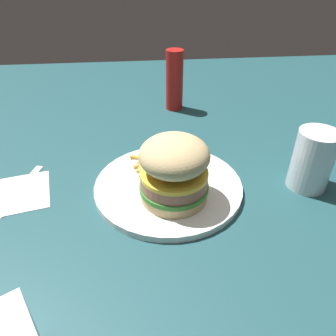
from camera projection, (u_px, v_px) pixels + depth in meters
ground_plane at (152, 190)px, 0.57m from camera, size 1.60×1.60×0.00m
plate at (168, 185)px, 0.57m from camera, size 0.26×0.26×0.01m
sandwich at (174, 169)px, 0.50m from camera, size 0.11×0.11×0.11m
fries_pile at (151, 160)px, 0.62m from camera, size 0.10×0.10×0.01m
napkin at (16, 194)px, 0.56m from camera, size 0.13×0.13×0.00m
fork at (15, 193)px, 0.55m from camera, size 0.06×0.17×0.00m
drink_glass at (312, 162)px, 0.55m from camera, size 0.07×0.07×0.11m
ketchup_bottle at (174, 80)px, 0.81m from camera, size 0.04×0.04×0.15m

